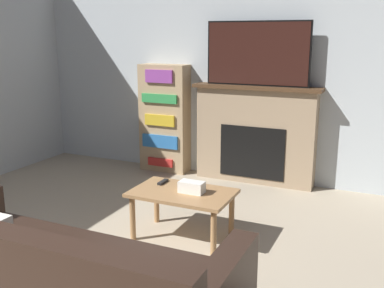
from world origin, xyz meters
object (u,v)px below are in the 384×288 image
object	(u,v)px
tv	(257,54)
couch	(55,287)
bookshelf	(165,118)
fireplace	(255,134)
coffee_table	(182,198)

from	to	relation	value
tv	couch	xyz separation A→B (m)	(-0.28, -3.26, -1.30)
tv	bookshelf	world-z (taller)	tv
fireplace	tv	distance (m)	0.97
fireplace	bookshelf	size ratio (longest dim) A/B	1.10
fireplace	couch	distance (m)	3.31
couch	bookshelf	xyz separation A→B (m)	(-0.95, 3.25, 0.44)
fireplace	bookshelf	bearing A→B (deg)	-178.95
tv	couch	bearing A→B (deg)	-94.90
fireplace	bookshelf	xyz separation A→B (m)	(-1.23, -0.02, 0.11)
coffee_table	couch	bearing A→B (deg)	-96.56
bookshelf	fireplace	bearing A→B (deg)	1.05
coffee_table	bookshelf	bearing A→B (deg)	122.05
tv	coffee_table	bearing A→B (deg)	-93.53
couch	bookshelf	world-z (taller)	bookshelf
fireplace	coffee_table	world-z (taller)	fireplace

